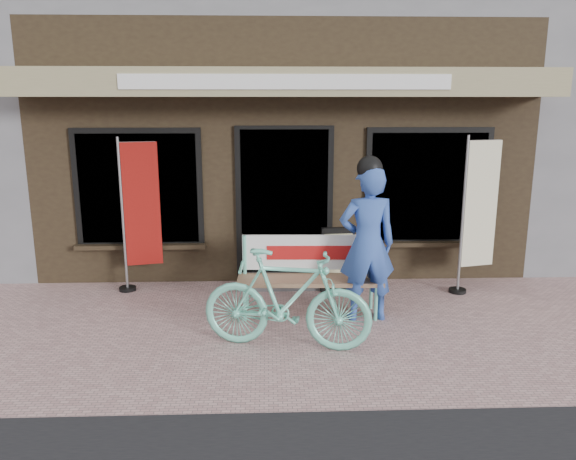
{
  "coord_description": "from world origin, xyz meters",
  "views": [
    {
      "loc": [
        -0.24,
        -5.7,
        2.55
      ],
      "look_at": [
        0.0,
        0.7,
        1.05
      ],
      "focal_mm": 35.0,
      "sensor_mm": 36.0,
      "label": 1
    }
  ],
  "objects_px": {
    "bicycle": "(287,299)",
    "nobori_red": "(139,213)",
    "menu_stand": "(337,259)",
    "nobori_cream": "(477,213)",
    "bench": "(310,269)",
    "person": "(367,241)"
  },
  "relations": [
    {
      "from": "nobori_red",
      "to": "nobori_cream",
      "type": "distance_m",
      "value": 4.49
    },
    {
      "from": "person",
      "to": "nobori_red",
      "type": "height_order",
      "value": "nobori_red"
    },
    {
      "from": "bench",
      "to": "nobori_red",
      "type": "relative_size",
      "value": 0.84
    },
    {
      "from": "person",
      "to": "nobori_red",
      "type": "relative_size",
      "value": 0.93
    },
    {
      "from": "bicycle",
      "to": "nobori_cream",
      "type": "bearing_deg",
      "value": -44.73
    },
    {
      "from": "bicycle",
      "to": "menu_stand",
      "type": "relative_size",
      "value": 1.98
    },
    {
      "from": "bicycle",
      "to": "person",
      "type": "bearing_deg",
      "value": -39.26
    },
    {
      "from": "nobori_cream",
      "to": "menu_stand",
      "type": "relative_size",
      "value": 2.37
    },
    {
      "from": "person",
      "to": "nobori_red",
      "type": "distance_m",
      "value": 3.09
    },
    {
      "from": "bicycle",
      "to": "menu_stand",
      "type": "bearing_deg",
      "value": -11.1
    },
    {
      "from": "bench",
      "to": "person",
      "type": "xyz_separation_m",
      "value": [
        0.65,
        -0.24,
        0.4
      ]
    },
    {
      "from": "nobori_cream",
      "to": "bicycle",
      "type": "bearing_deg",
      "value": -160.35
    },
    {
      "from": "nobori_red",
      "to": "nobori_cream",
      "type": "relative_size",
      "value": 0.99
    },
    {
      "from": "nobori_cream",
      "to": "menu_stand",
      "type": "bearing_deg",
      "value": 165.12
    },
    {
      "from": "bicycle",
      "to": "nobori_red",
      "type": "relative_size",
      "value": 0.85
    },
    {
      "from": "bicycle",
      "to": "menu_stand",
      "type": "distance_m",
      "value": 1.88
    },
    {
      "from": "bicycle",
      "to": "bench",
      "type": "bearing_deg",
      "value": -5.05
    },
    {
      "from": "bicycle",
      "to": "nobori_red",
      "type": "xyz_separation_m",
      "value": [
        -1.91,
        1.93,
        0.54
      ]
    },
    {
      "from": "person",
      "to": "menu_stand",
      "type": "bearing_deg",
      "value": 97.98
    },
    {
      "from": "bench",
      "to": "nobori_red",
      "type": "distance_m",
      "value": 2.46
    },
    {
      "from": "person",
      "to": "bicycle",
      "type": "bearing_deg",
      "value": -146.23
    },
    {
      "from": "nobori_cream",
      "to": "bench",
      "type": "bearing_deg",
      "value": -176.9
    }
  ]
}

